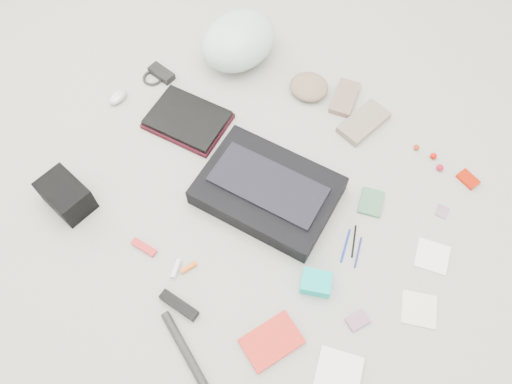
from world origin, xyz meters
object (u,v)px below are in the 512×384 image
Objects in this scene: accordion_wallet at (316,283)px; camera_bag at (66,195)px; book_red at (272,341)px; laptop at (187,118)px; bike_helmet at (238,41)px; messenger_bag at (268,191)px.

camera_bag is at bearing 171.97° from accordion_wallet.
camera_bag reaches higher than book_red.
accordion_wallet reaches higher than laptop.
book_red is at bearing -39.42° from bike_helmet.
messenger_bag is 4.90× the size of accordion_wallet.
camera_bag reaches higher than laptop.
messenger_bag is 0.40m from accordion_wallet.
messenger_bag reaches higher than accordion_wallet.
bike_helmet reaches higher than accordion_wallet.
bike_helmet reaches higher than camera_bag.
accordion_wallet is (0.95, 0.28, -0.03)m from camera_bag.
camera_bag is (-0.08, -0.98, -0.05)m from bike_helmet.
messenger_bag is at bearing -18.51° from laptop.
bike_helmet is 3.48× the size of accordion_wallet.
camera_bag is at bearing -85.67° from bike_helmet.
camera_bag is 0.93m from book_red.
messenger_bag is 2.71× the size of camera_bag.
book_red is 0.25m from accordion_wallet.
camera_bag is (-0.12, -0.56, 0.03)m from laptop.
book_red is at bearing 8.28° from camera_bag.
bike_helmet is (-0.52, 0.51, 0.07)m from messenger_bag.
bike_helmet is at bearing 116.50° from accordion_wallet.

